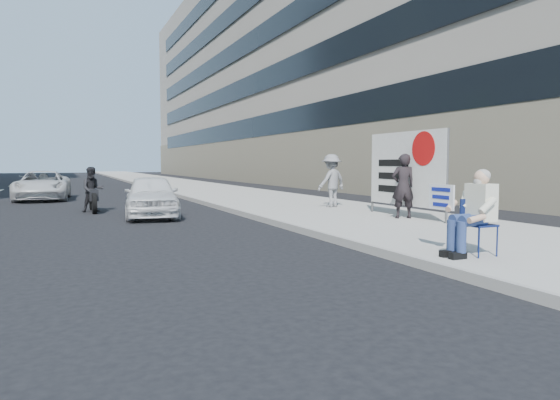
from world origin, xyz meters
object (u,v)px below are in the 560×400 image
seated_protester (473,208)px  white_sedan_near (151,196)px  pedestrian_woman (403,186)px  motorcycle (93,192)px  protest_banner (406,169)px  white_sedan_far (43,185)px  jogger (331,181)px

seated_protester → white_sedan_near: 9.50m
pedestrian_woman → motorcycle: (-6.99, 6.48, -0.33)m
pedestrian_woman → motorcycle: pedestrian_woman is taller
seated_protester → protest_banner: (2.49, 4.81, 0.53)m
protest_banner → white_sedan_far: (-8.86, 12.57, -0.79)m
white_sedan_far → motorcycle: 6.52m
seated_protester → motorcycle: bearing=113.2°
seated_protester → white_sedan_far: seated_protester is taller
pedestrian_woman → white_sedan_far: 15.43m
protest_banner → white_sedan_far: bearing=125.2°
white_sedan_far → jogger: bearing=-43.5°
white_sedan_near → white_sedan_far: 9.01m
seated_protester → white_sedan_far: bearing=110.1°
jogger → pedestrian_woman: bearing=74.1°
jogger → motorcycle: bearing=-39.0°
white_sedan_far → seated_protester: bearing=-66.3°
motorcycle → white_sedan_near: bearing=-57.7°
protest_banner → pedestrian_woman: bearing=-137.7°
jogger → white_sedan_far: 12.59m
protest_banner → white_sedan_far: 15.40m
white_sedan_far → pedestrian_woman: bearing=-52.5°
seated_protester → protest_banner: size_ratio=0.43×
seated_protester → jogger: size_ratio=0.78×
protest_banner → white_sedan_near: protest_banner is taller
seated_protester → motorcycle: 12.05m
seated_protester → white_sedan_near: (-3.29, 8.91, -0.27)m
motorcycle → seated_protester: bearing=-68.5°
pedestrian_woman → seated_protester: bearing=83.6°
protest_banner → white_sedan_near: size_ratio=0.86×
pedestrian_woman → white_sedan_near: (-5.53, 4.32, -0.36)m
seated_protester → pedestrian_woman: size_ratio=0.80×
jogger → white_sedan_near: bearing=-24.0°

